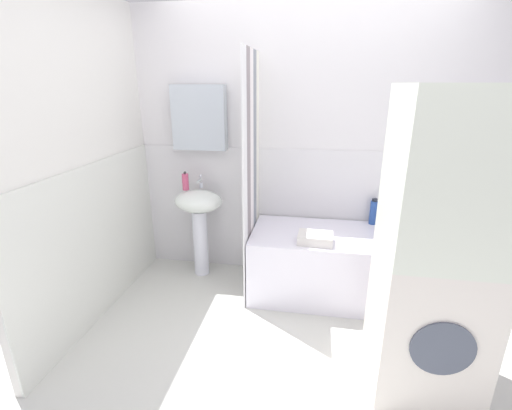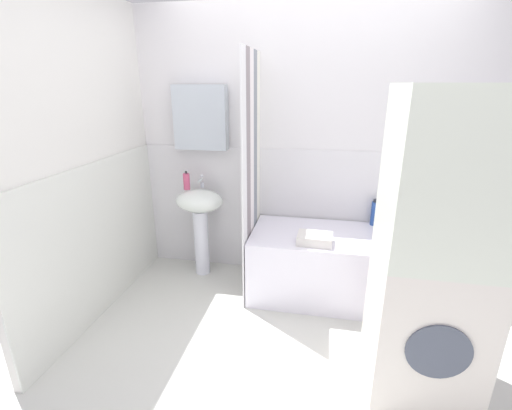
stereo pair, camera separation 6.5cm
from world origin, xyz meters
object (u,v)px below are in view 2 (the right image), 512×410
at_px(towel_folded, 315,239).
at_px(soap_dispenser, 187,181).
at_px(lotion_bottle, 414,221).
at_px(body_wash_bottle, 375,213).
at_px(washer_dryer_stack, 435,254).
at_px(sink, 200,213).
at_px(shampoo_bottle, 402,218).
at_px(conditioner_bottle, 388,217).
at_px(bathtub, 337,266).

bearing_deg(towel_folded, soap_dispenser, 162.80).
height_order(lotion_bottle, body_wash_bottle, body_wash_bottle).
bearing_deg(washer_dryer_stack, lotion_bottle, 81.69).
distance_m(sink, shampoo_bottle, 1.79).
bearing_deg(body_wash_bottle, towel_folded, -135.36).
bearing_deg(towel_folded, washer_dryer_stack, -46.54).
bearing_deg(lotion_bottle, body_wash_bottle, 176.38).
xyz_separation_m(soap_dispenser, washer_dryer_stack, (1.84, -1.06, -0.03)).
bearing_deg(shampoo_bottle, conditioner_bottle, 165.85).
height_order(sink, conditioner_bottle, sink).
height_order(sink, towel_folded, sink).
height_order(bathtub, shampoo_bottle, shampoo_bottle).
xyz_separation_m(bathtub, towel_folded, (-0.20, -0.20, 0.32)).
bearing_deg(shampoo_bottle, washer_dryer_stack, -93.47).
bearing_deg(conditioner_bottle, towel_folded, -141.49).
bearing_deg(sink, washer_dryer_stack, -31.27).
xyz_separation_m(conditioner_bottle, washer_dryer_stack, (0.04, -1.18, 0.23)).
relative_size(body_wash_bottle, washer_dryer_stack, 0.13).
xyz_separation_m(soap_dispenser, lotion_bottle, (2.00, 0.10, -0.28)).
xyz_separation_m(bathtub, conditioner_bottle, (0.42, 0.29, 0.37)).
distance_m(lotion_bottle, towel_folded, 0.95).
height_order(shampoo_bottle, body_wash_bottle, body_wash_bottle).
xyz_separation_m(sink, bathtub, (1.26, -0.15, -0.33)).
height_order(soap_dispenser, bathtub, soap_dispenser).
distance_m(soap_dispenser, conditioner_bottle, 1.82).
height_order(sink, washer_dryer_stack, washer_dryer_stack).
bearing_deg(washer_dryer_stack, sink, 148.73).
distance_m(soap_dispenser, towel_folded, 1.27).
height_order(lotion_bottle, washer_dryer_stack, washer_dryer_stack).
distance_m(bathtub, conditioner_bottle, 0.63).
height_order(lotion_bottle, shampoo_bottle, shampoo_bottle).
bearing_deg(body_wash_bottle, conditioner_bottle, -1.08).
height_order(bathtub, washer_dryer_stack, washer_dryer_stack).
bearing_deg(body_wash_bottle, washer_dryer_stack, -82.44).
relative_size(shampoo_bottle, conditioner_bottle, 1.13).
xyz_separation_m(lotion_bottle, body_wash_bottle, (-0.33, 0.02, 0.04)).
bearing_deg(towel_folded, conditioner_bottle, 38.51).
bearing_deg(soap_dispenser, lotion_bottle, 2.98).
bearing_deg(shampoo_bottle, towel_folded, -147.49).
distance_m(lotion_bottle, shampoo_bottle, 0.10).
bearing_deg(sink, towel_folded, -18.39).
distance_m(sink, bathtub, 1.31).
bearing_deg(lotion_bottle, towel_folded, -150.27).
bearing_deg(soap_dispenser, towel_folded, -17.20).
xyz_separation_m(towel_folded, washer_dryer_stack, (0.65, -0.69, 0.27)).
xyz_separation_m(bathtub, shampoo_bottle, (0.53, 0.26, 0.38)).
relative_size(soap_dispenser, lotion_bottle, 1.15).
relative_size(lotion_bottle, shampoo_bottle, 0.75).
distance_m(shampoo_bottle, conditioner_bottle, 0.11).
xyz_separation_m(bathtub, washer_dryer_stack, (0.46, -0.89, 0.59)).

